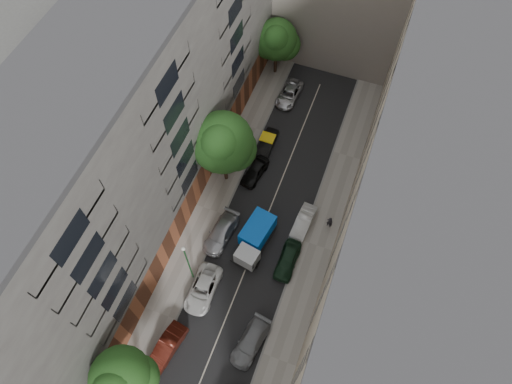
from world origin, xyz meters
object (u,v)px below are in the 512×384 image
at_px(car_left_5, 267,143).
at_px(car_right_3, 303,222).
at_px(car_left_2, 203,289).
at_px(car_left_6, 289,94).
at_px(car_right_1, 250,342).
at_px(car_left_1, 167,347).
at_px(lamp_post, 187,260).
at_px(pedestrian, 330,222).
at_px(tree_near, 121,379).
at_px(tree_far, 277,41).
at_px(tree_mid, 223,145).
at_px(car_left_3, 221,233).
at_px(car_left_4, 255,171).
at_px(tarp_truck, 255,238).
at_px(car_right_2, 288,260).

distance_m(car_left_5, car_right_3, 9.96).
height_order(car_left_2, car_left_6, car_left_2).
relative_size(car_left_2, car_right_1, 1.05).
bearing_deg(car_right_3, car_left_1, -111.18).
bearing_deg(car_right_1, lamp_post, 161.55).
bearing_deg(pedestrian, tree_near, 70.63).
distance_m(car_right_1, tree_far, 31.70).
bearing_deg(tree_mid, car_left_1, -84.37).
bearing_deg(car_left_2, tree_far, 94.27).
xyz_separation_m(car_left_1, car_right_3, (7.20, 15.00, -0.03)).
distance_m(car_right_3, tree_far, 20.68).
bearing_deg(car_left_2, car_right_1, -28.07).
height_order(car_left_3, lamp_post, lamp_post).
bearing_deg(car_left_1, car_left_4, 96.87).
height_order(car_left_2, pedestrian, pedestrian).
distance_m(tree_far, pedestrian, 21.15).
xyz_separation_m(tarp_truck, car_left_1, (-3.52, -11.51, -0.65)).
bearing_deg(tree_near, car_left_4, 85.67).
xyz_separation_m(car_left_3, car_right_2, (6.78, -0.40, 0.02)).
bearing_deg(tree_far, car_left_5, -75.41).
height_order(car_left_4, car_right_1, car_left_4).
distance_m(car_left_4, lamp_post, 12.93).
relative_size(car_left_1, lamp_post, 0.63).
distance_m(tarp_truck, pedestrian, 7.41).
bearing_deg(car_right_1, car_left_1, -147.20).
relative_size(car_left_4, car_left_5, 1.02).
relative_size(car_left_5, tree_near, 0.49).
relative_size(car_left_2, car_left_6, 1.06).
bearing_deg(car_left_3, lamp_post, -93.45).
xyz_separation_m(car_left_1, tree_near, (-0.90, -3.71, 4.76)).
distance_m(car_right_2, car_right_3, 4.20).
height_order(car_left_4, lamp_post, lamp_post).
xyz_separation_m(car_left_5, lamp_post, (-1.40, -16.17, 3.66)).
bearing_deg(car_right_1, car_left_3, 135.56).
height_order(car_left_3, car_left_4, car_left_3).
distance_m(car_left_4, car_right_3, 7.44).
height_order(car_left_2, tree_near, tree_near).
relative_size(tarp_truck, pedestrian, 3.47).
height_order(car_left_4, tree_mid, tree_mid).
height_order(car_right_3, tree_mid, tree_mid).
bearing_deg(tree_mid, car_right_1, -60.74).
distance_m(car_left_5, tree_far, 11.59).
bearing_deg(car_left_3, car_left_5, 93.54).
relative_size(car_left_1, tree_far, 0.59).
bearing_deg(tree_mid, car_right_3, -14.14).
distance_m(car_left_1, tree_mid, 18.17).
bearing_deg(car_left_3, car_left_1, -84.72).
distance_m(car_left_5, lamp_post, 16.63).
distance_m(tarp_truck, lamp_post, 7.15).
bearing_deg(car_right_2, car_left_2, -139.81).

